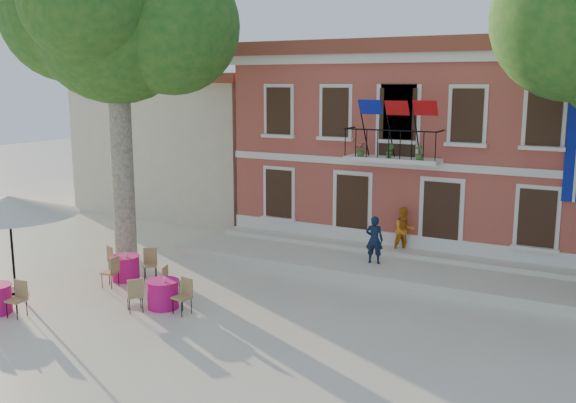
{
  "coord_description": "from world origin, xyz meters",
  "views": [
    {
      "loc": [
        9.16,
        -14.77,
        6.07
      ],
      "look_at": [
        -0.85,
        3.5,
        2.16
      ],
      "focal_mm": 40.0,
      "sensor_mm": 36.0,
      "label": 1
    }
  ],
  "objects_px": {
    "plane_tree_west": "(115,21)",
    "pedestrian_navy": "(374,240)",
    "cafe_table_0": "(125,267)",
    "cafe_table_1": "(163,293)",
    "patio_umbrella": "(9,206)",
    "pedestrian_orange": "(404,231)"
  },
  "relations": [
    {
      "from": "plane_tree_west",
      "to": "pedestrian_navy",
      "type": "xyz_separation_m",
      "value": [
        7.95,
        2.82,
        -6.92
      ]
    },
    {
      "from": "plane_tree_west",
      "to": "cafe_table_0",
      "type": "height_order",
      "value": "plane_tree_west"
    },
    {
      "from": "patio_umbrella",
      "to": "cafe_table_1",
      "type": "relative_size",
      "value": 2.09
    },
    {
      "from": "patio_umbrella",
      "to": "cafe_table_1",
      "type": "height_order",
      "value": "patio_umbrella"
    },
    {
      "from": "pedestrian_navy",
      "to": "pedestrian_orange",
      "type": "xyz_separation_m",
      "value": [
        0.46,
        1.58,
        0.02
      ]
    },
    {
      "from": "plane_tree_west",
      "to": "patio_umbrella",
      "type": "distance_m",
      "value": 6.83
    },
    {
      "from": "pedestrian_navy",
      "to": "cafe_table_0",
      "type": "relative_size",
      "value": 0.83
    },
    {
      "from": "pedestrian_navy",
      "to": "cafe_table_0",
      "type": "bearing_deg",
      "value": 26.05
    },
    {
      "from": "patio_umbrella",
      "to": "pedestrian_orange",
      "type": "bearing_deg",
      "value": 43.79
    },
    {
      "from": "pedestrian_navy",
      "to": "cafe_table_1",
      "type": "height_order",
      "value": "pedestrian_navy"
    },
    {
      "from": "cafe_table_1",
      "to": "cafe_table_0",
      "type": "bearing_deg",
      "value": 152.2
    },
    {
      "from": "plane_tree_west",
      "to": "cafe_table_0",
      "type": "distance_m",
      "value": 7.9
    },
    {
      "from": "patio_umbrella",
      "to": "pedestrian_navy",
      "type": "relative_size",
      "value": 2.5
    },
    {
      "from": "patio_umbrella",
      "to": "pedestrian_orange",
      "type": "height_order",
      "value": "patio_umbrella"
    },
    {
      "from": "plane_tree_west",
      "to": "pedestrian_orange",
      "type": "distance_m",
      "value": 11.73
    },
    {
      "from": "plane_tree_west",
      "to": "pedestrian_navy",
      "type": "height_order",
      "value": "plane_tree_west"
    },
    {
      "from": "plane_tree_west",
      "to": "cafe_table_1",
      "type": "relative_size",
      "value": 5.88
    },
    {
      "from": "pedestrian_navy",
      "to": "pedestrian_orange",
      "type": "distance_m",
      "value": 1.65
    },
    {
      "from": "pedestrian_orange",
      "to": "cafe_table_0",
      "type": "bearing_deg",
      "value": 179.4
    },
    {
      "from": "plane_tree_west",
      "to": "patio_umbrella",
      "type": "height_order",
      "value": "plane_tree_west"
    },
    {
      "from": "pedestrian_navy",
      "to": "patio_umbrella",
      "type": "bearing_deg",
      "value": 30.42
    },
    {
      "from": "plane_tree_west",
      "to": "pedestrian_navy",
      "type": "relative_size",
      "value": 7.02
    }
  ]
}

